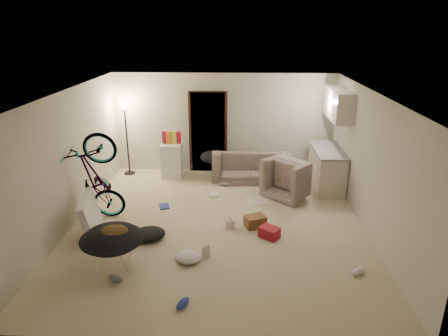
{
  "coord_description": "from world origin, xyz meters",
  "views": [
    {
      "loc": [
        0.4,
        -6.8,
        3.62
      ],
      "look_at": [
        0.1,
        0.6,
        0.93
      ],
      "focal_mm": 32.0,
      "sensor_mm": 36.0,
      "label": 1
    }
  ],
  "objects_px": {
    "mini_fridge": "(172,160)",
    "juicer": "(230,223)",
    "armchair": "(294,181)",
    "floor_lamp": "(126,124)",
    "drink_case_b": "(269,232)",
    "drink_case_a": "(255,221)",
    "sofa": "(250,168)",
    "bicycle": "(99,197)",
    "kitchen_counter": "(327,169)",
    "tv_box": "(90,215)",
    "saucer_chair": "(113,244)"
  },
  "relations": [
    {
      "from": "drink_case_b",
      "to": "floor_lamp",
      "type": "bearing_deg",
      "value": 173.19
    },
    {
      "from": "armchair",
      "to": "juicer",
      "type": "relative_size",
      "value": 3.84
    },
    {
      "from": "sofa",
      "to": "armchair",
      "type": "bearing_deg",
      "value": 135.06
    },
    {
      "from": "saucer_chair",
      "to": "juicer",
      "type": "bearing_deg",
      "value": 37.07
    },
    {
      "from": "floor_lamp",
      "to": "sofa",
      "type": "height_order",
      "value": "floor_lamp"
    },
    {
      "from": "tv_box",
      "to": "drink_case_a",
      "type": "height_order",
      "value": "tv_box"
    },
    {
      "from": "floor_lamp",
      "to": "bicycle",
      "type": "height_order",
      "value": "floor_lamp"
    },
    {
      "from": "bicycle",
      "to": "juicer",
      "type": "xyz_separation_m",
      "value": [
        2.54,
        -0.24,
        -0.38
      ]
    },
    {
      "from": "juicer",
      "to": "kitchen_counter",
      "type": "bearing_deg",
      "value": 44.25
    },
    {
      "from": "juicer",
      "to": "drink_case_a",
      "type": "bearing_deg",
      "value": 8.37
    },
    {
      "from": "sofa",
      "to": "drink_case_b",
      "type": "relative_size",
      "value": 5.47
    },
    {
      "from": "armchair",
      "to": "tv_box",
      "type": "distance_m",
      "value": 4.37
    },
    {
      "from": "tv_box",
      "to": "drink_case_a",
      "type": "distance_m",
      "value": 3.04
    },
    {
      "from": "tv_box",
      "to": "drink_case_b",
      "type": "relative_size",
      "value": 3.11
    },
    {
      "from": "sofa",
      "to": "armchair",
      "type": "height_order",
      "value": "armchair"
    },
    {
      "from": "drink_case_b",
      "to": "juicer",
      "type": "bearing_deg",
      "value": -168.86
    },
    {
      "from": "bicycle",
      "to": "saucer_chair",
      "type": "distance_m",
      "value": 1.77
    },
    {
      "from": "mini_fridge",
      "to": "saucer_chair",
      "type": "relative_size",
      "value": 0.85
    },
    {
      "from": "floor_lamp",
      "to": "juicer",
      "type": "distance_m",
      "value": 4.02
    },
    {
      "from": "floor_lamp",
      "to": "sofa",
      "type": "bearing_deg",
      "value": -3.73
    },
    {
      "from": "sofa",
      "to": "juicer",
      "type": "height_order",
      "value": "sofa"
    },
    {
      "from": "armchair",
      "to": "juicer",
      "type": "height_order",
      "value": "armchair"
    },
    {
      "from": "armchair",
      "to": "floor_lamp",
      "type": "bearing_deg",
      "value": 27.47
    },
    {
      "from": "bicycle",
      "to": "drink_case_a",
      "type": "relative_size",
      "value": 4.82
    },
    {
      "from": "kitchen_counter",
      "to": "juicer",
      "type": "bearing_deg",
      "value": -135.75
    },
    {
      "from": "mini_fridge",
      "to": "juicer",
      "type": "relative_size",
      "value": 3.31
    },
    {
      "from": "drink_case_a",
      "to": "drink_case_b",
      "type": "xyz_separation_m",
      "value": [
        0.24,
        -0.4,
        -0.01
      ]
    },
    {
      "from": "saucer_chair",
      "to": "juicer",
      "type": "distance_m",
      "value": 2.26
    },
    {
      "from": "saucer_chair",
      "to": "juicer",
      "type": "xyz_separation_m",
      "value": [
        1.79,
        1.35,
        -0.31
      ]
    },
    {
      "from": "kitchen_counter",
      "to": "mini_fridge",
      "type": "distance_m",
      "value": 3.75
    },
    {
      "from": "tv_box",
      "to": "drink_case_a",
      "type": "bearing_deg",
      "value": -6.21
    },
    {
      "from": "kitchen_counter",
      "to": "saucer_chair",
      "type": "height_order",
      "value": "kitchen_counter"
    },
    {
      "from": "bicycle",
      "to": "tv_box",
      "type": "height_order",
      "value": "bicycle"
    },
    {
      "from": "floor_lamp",
      "to": "drink_case_a",
      "type": "height_order",
      "value": "floor_lamp"
    },
    {
      "from": "floor_lamp",
      "to": "tv_box",
      "type": "distance_m",
      "value": 3.18
    },
    {
      "from": "mini_fridge",
      "to": "drink_case_b",
      "type": "relative_size",
      "value": 2.47
    },
    {
      "from": "sofa",
      "to": "drink_case_b",
      "type": "bearing_deg",
      "value": 94.59
    },
    {
      "from": "armchair",
      "to": "juicer",
      "type": "xyz_separation_m",
      "value": [
        -1.38,
        -1.66,
        -0.21
      ]
    },
    {
      "from": "armchair",
      "to": "drink_case_a",
      "type": "distance_m",
      "value": 1.84
    },
    {
      "from": "saucer_chair",
      "to": "floor_lamp",
      "type": "bearing_deg",
      "value": 101.71
    },
    {
      "from": "sofa",
      "to": "bicycle",
      "type": "relative_size",
      "value": 1.01
    },
    {
      "from": "saucer_chair",
      "to": "drink_case_a",
      "type": "height_order",
      "value": "saucer_chair"
    },
    {
      "from": "kitchen_counter",
      "to": "sofa",
      "type": "height_order",
      "value": "kitchen_counter"
    },
    {
      "from": "bicycle",
      "to": "kitchen_counter",
      "type": "bearing_deg",
      "value": -69.58
    },
    {
      "from": "sofa",
      "to": "tv_box",
      "type": "xyz_separation_m",
      "value": [
        -2.97,
        -2.83,
        0.08
      ]
    },
    {
      "from": "kitchen_counter",
      "to": "sofa",
      "type": "xyz_separation_m",
      "value": [
        -1.76,
        0.45,
        -0.17
      ]
    },
    {
      "from": "drink_case_a",
      "to": "juicer",
      "type": "height_order",
      "value": "juicer"
    },
    {
      "from": "floor_lamp",
      "to": "drink_case_b",
      "type": "height_order",
      "value": "floor_lamp"
    },
    {
      "from": "floor_lamp",
      "to": "juicer",
      "type": "xyz_separation_m",
      "value": [
        2.64,
        -2.78,
        -1.2
      ]
    },
    {
      "from": "mini_fridge",
      "to": "saucer_chair",
      "type": "height_order",
      "value": "mini_fridge"
    }
  ]
}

